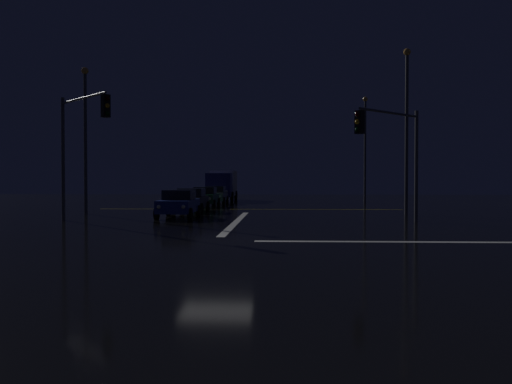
% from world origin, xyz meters
% --- Properties ---
extents(ground, '(120.00, 120.00, 0.10)m').
position_xyz_m(ground, '(0.00, 0.00, -0.05)').
color(ground, black).
extents(stop_line_north, '(0.35, 15.08, 0.01)m').
position_xyz_m(stop_line_north, '(0.00, 8.78, 0.00)').
color(stop_line_north, white).
rests_on(stop_line_north, ground).
extents(centre_line_ns, '(22.00, 0.15, 0.01)m').
position_xyz_m(centre_line_ns, '(0.00, 20.38, 0.00)').
color(centre_line_ns, yellow).
rests_on(centre_line_ns, ground).
extents(crosswalk_bar_east, '(15.08, 0.40, 0.01)m').
position_xyz_m(crosswalk_bar_east, '(8.88, 0.00, 0.00)').
color(crosswalk_bar_east, white).
rests_on(crosswalk_bar_east, ground).
extents(sedan_blue, '(2.02, 4.33, 1.57)m').
position_xyz_m(sedan_blue, '(-3.49, 11.48, 0.80)').
color(sedan_blue, navy).
rests_on(sedan_blue, ground).
extents(sedan_black, '(2.02, 4.33, 1.57)m').
position_xyz_m(sedan_black, '(-3.72, 17.15, 0.80)').
color(sedan_black, black).
rests_on(sedan_black, ground).
extents(sedan_green, '(2.02, 4.33, 1.57)m').
position_xyz_m(sedan_green, '(-3.72, 23.74, 0.80)').
color(sedan_green, '#14512D').
rests_on(sedan_green, ground).
extents(sedan_gray, '(2.02, 4.33, 1.57)m').
position_xyz_m(sedan_gray, '(-3.52, 29.02, 0.80)').
color(sedan_gray, slate).
rests_on(sedan_gray, ground).
extents(box_truck, '(2.68, 8.28, 3.08)m').
position_xyz_m(box_truck, '(-3.70, 36.59, 1.71)').
color(box_truck, navy).
rests_on(box_truck, ground).
extents(traffic_signal_nw, '(3.71, 3.71, 6.46)m').
position_xyz_m(traffic_signal_nw, '(-7.74, 7.74, 4.49)').
color(traffic_signal_nw, '#4C4C51').
rests_on(traffic_signal_nw, ground).
extents(traffic_signal_ne, '(3.70, 3.70, 5.66)m').
position_xyz_m(traffic_signal_ne, '(7.65, 7.65, 3.96)').
color(traffic_signal_ne, '#4C4C51').
rests_on(traffic_signal_ne, ground).
extents(streetlamp_right_near, '(0.44, 0.44, 10.07)m').
position_xyz_m(streetlamp_right_near, '(9.88, 14.38, 5.74)').
color(streetlamp_right_near, '#424247').
rests_on(streetlamp_right_near, ground).
extents(streetlamp_right_far, '(0.44, 0.44, 9.62)m').
position_xyz_m(streetlamp_right_far, '(9.88, 30.38, 5.51)').
color(streetlamp_right_far, '#424247').
rests_on(streetlamp_right_far, ground).
extents(streetlamp_left_near, '(0.44, 0.44, 9.12)m').
position_xyz_m(streetlamp_left_near, '(-9.88, 14.38, 5.25)').
color(streetlamp_left_near, '#424247').
rests_on(streetlamp_left_near, ground).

